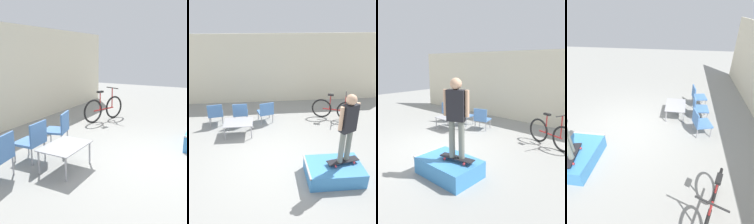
% 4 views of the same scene
% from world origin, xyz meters
% --- Properties ---
extents(ground_plane, '(24.00, 24.00, 0.00)m').
position_xyz_m(ground_plane, '(0.00, 0.00, 0.00)').
color(ground_plane, gray).
extents(house_wall_back, '(12.00, 0.06, 3.00)m').
position_xyz_m(house_wall_back, '(0.00, 4.37, 1.50)').
color(house_wall_back, beige).
rests_on(house_wall_back, ground_plane).
extents(skate_ramp_box, '(1.41, 0.93, 0.42)m').
position_xyz_m(skate_ramp_box, '(1.43, -0.89, 0.20)').
color(skate_ramp_box, '#3D84C6').
rests_on(skate_ramp_box, ground_plane).
extents(skateboard_on_ramp, '(0.84, 0.36, 0.07)m').
position_xyz_m(skateboard_on_ramp, '(1.65, -0.85, 0.47)').
color(skateboard_on_ramp, black).
rests_on(skateboard_on_ramp, skate_ramp_box).
extents(person_skater, '(0.52, 0.34, 1.74)m').
position_xyz_m(person_skater, '(1.65, -0.85, 1.51)').
color(person_skater, gray).
rests_on(person_skater, skateboard_on_ramp).
extents(coffee_table, '(0.96, 0.70, 0.47)m').
position_xyz_m(coffee_table, '(-1.12, 1.47, 0.43)').
color(coffee_table, '#9E9EA3').
rests_on(coffee_table, ground_plane).
extents(patio_chair_left, '(0.60, 0.60, 0.84)m').
position_xyz_m(patio_chair_left, '(-2.01, 2.27, 0.46)').
color(patio_chair_left, '#99999E').
rests_on(patio_chair_left, ground_plane).
extents(patio_chair_center, '(0.55, 0.55, 0.84)m').
position_xyz_m(patio_chair_center, '(-1.12, 2.27, 0.46)').
color(patio_chair_center, '#99999E').
rests_on(patio_chair_center, ground_plane).
extents(patio_chair_right, '(0.64, 0.64, 0.84)m').
position_xyz_m(patio_chair_right, '(-0.19, 2.28, 0.46)').
color(patio_chair_right, '#99999E').
rests_on(patio_chair_right, ground_plane).
extents(bicycle, '(1.64, 0.71, 1.07)m').
position_xyz_m(bicycle, '(2.44, 2.35, 0.40)').
color(bicycle, black).
rests_on(bicycle, ground_plane).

